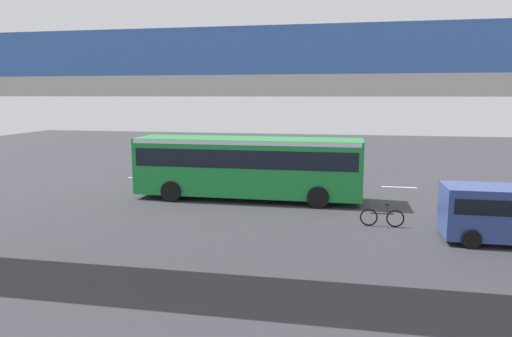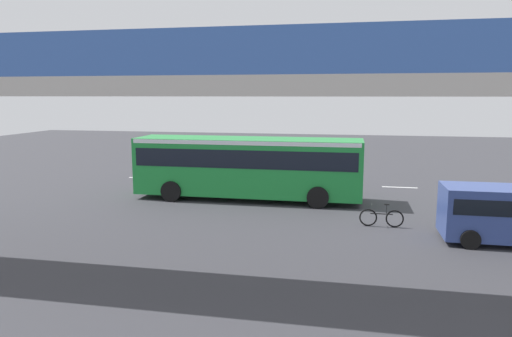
{
  "view_description": "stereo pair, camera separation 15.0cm",
  "coord_description": "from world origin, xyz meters",
  "px_view_note": "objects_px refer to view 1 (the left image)",
  "views": [
    {
      "loc": [
        -4.87,
        24.43,
        5.32
      ],
      "look_at": [
        -0.39,
        1.21,
        1.6
      ],
      "focal_mm": 32.84,
      "sensor_mm": 36.0,
      "label": 1
    },
    {
      "loc": [
        -5.02,
        24.4,
        5.32
      ],
      "look_at": [
        -0.39,
        1.21,
        1.6
      ],
      "focal_mm": 32.84,
      "sensor_mm": 36.0,
      "label": 2
    }
  ],
  "objects_px": {
    "bicycle_black": "(382,218)",
    "traffic_sign": "(262,152)",
    "city_bus": "(248,163)",
    "pedestrian": "(149,166)"
  },
  "relations": [
    {
      "from": "bicycle_black",
      "to": "city_bus",
      "type": "bearing_deg",
      "value": -31.63
    },
    {
      "from": "bicycle_black",
      "to": "traffic_sign",
      "type": "height_order",
      "value": "traffic_sign"
    },
    {
      "from": "pedestrian",
      "to": "traffic_sign",
      "type": "relative_size",
      "value": 0.64
    },
    {
      "from": "city_bus",
      "to": "traffic_sign",
      "type": "height_order",
      "value": "city_bus"
    },
    {
      "from": "bicycle_black",
      "to": "pedestrian",
      "type": "distance_m",
      "value": 16.15
    },
    {
      "from": "city_bus",
      "to": "traffic_sign",
      "type": "xyz_separation_m",
      "value": [
        0.05,
        -4.58,
        0.01
      ]
    },
    {
      "from": "city_bus",
      "to": "bicycle_black",
      "type": "relative_size",
      "value": 6.52
    },
    {
      "from": "city_bus",
      "to": "traffic_sign",
      "type": "bearing_deg",
      "value": -89.35
    },
    {
      "from": "bicycle_black",
      "to": "traffic_sign",
      "type": "xyz_separation_m",
      "value": [
        6.5,
        -8.55,
        1.52
      ]
    },
    {
      "from": "city_bus",
      "to": "traffic_sign",
      "type": "distance_m",
      "value": 4.58
    }
  ]
}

